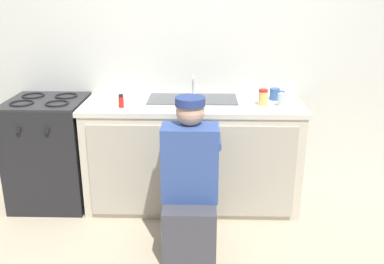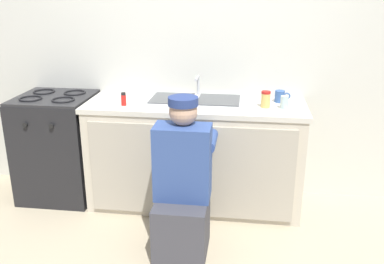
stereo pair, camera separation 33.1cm
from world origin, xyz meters
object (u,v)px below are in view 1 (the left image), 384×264
object	(u,v)px
condiment_jar	(263,97)
water_glass	(281,100)
stove_range	(51,152)
plumber_person	(190,191)
coffee_mug	(275,94)
sink_double_basin	(193,101)
spice_bottle_red	(121,101)

from	to	relation	value
condiment_jar	water_glass	size ratio (longest dim) A/B	1.28
stove_range	plumber_person	distance (m)	1.39
stove_range	plumber_person	bearing A→B (deg)	-29.97
coffee_mug	stove_range	bearing A→B (deg)	-176.28
plumber_person	coffee_mug	world-z (taller)	plumber_person
plumber_person	condiment_jar	xyz separation A→B (m)	(0.55, 0.64, 0.50)
sink_double_basin	coffee_mug	distance (m)	0.69
coffee_mug	plumber_person	bearing A→B (deg)	-129.49
condiment_jar	water_glass	distance (m)	0.14
stove_range	condiment_jar	distance (m)	1.83
plumber_person	spice_bottle_red	distance (m)	0.92
stove_range	water_glass	distance (m)	1.96
plumber_person	spice_bottle_red	world-z (taller)	plumber_person
sink_double_basin	stove_range	bearing A→B (deg)	-179.90
coffee_mug	sink_double_basin	bearing A→B (deg)	-169.93
plumber_person	water_glass	distance (m)	1.05
stove_range	condiment_jar	xyz separation A→B (m)	(1.76, -0.05, 0.50)
condiment_jar	stove_range	bearing A→B (deg)	178.31
sink_double_basin	condiment_jar	distance (m)	0.56
plumber_person	spice_bottle_red	size ratio (longest dim) A/B	10.52
plumber_person	condiment_jar	distance (m)	0.98
stove_range	sink_double_basin	bearing A→B (deg)	0.10
sink_double_basin	plumber_person	bearing A→B (deg)	-89.81
stove_range	water_glass	world-z (taller)	water_glass
stove_range	spice_bottle_red	bearing A→B (deg)	-12.46
plumber_person	water_glass	size ratio (longest dim) A/B	11.04
stove_range	condiment_jar	bearing A→B (deg)	-1.69
coffee_mug	condiment_jar	size ratio (longest dim) A/B	0.98
spice_bottle_red	coffee_mug	bearing A→B (deg)	12.26
spice_bottle_red	coffee_mug	world-z (taller)	spice_bottle_red
stove_range	coffee_mug	size ratio (longest dim) A/B	7.32
plumber_person	coffee_mug	size ratio (longest dim) A/B	8.76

